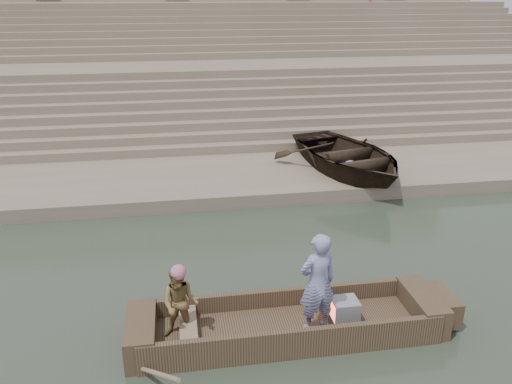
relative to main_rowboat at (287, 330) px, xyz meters
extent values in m
plane|color=#2A3427|center=(0.77, -0.26, -0.11)|extent=(120.00, 120.00, 0.00)
cube|color=#806E5C|center=(0.77, 7.74, 0.09)|extent=(32.00, 4.00, 0.40)
cube|color=#806E5C|center=(0.77, 15.24, 1.29)|extent=(32.00, 3.00, 2.80)
cube|color=#806E5C|center=(0.77, 22.24, 2.49)|extent=(32.00, 3.00, 5.20)
cube|color=#806E5C|center=(0.77, 9.99, 0.24)|extent=(32.00, 0.50, 0.70)
cube|color=#806E5C|center=(0.77, 10.49, 0.39)|extent=(32.00, 0.50, 1.00)
cube|color=#806E5C|center=(0.77, 10.99, 0.54)|extent=(32.00, 0.50, 1.30)
cube|color=#806E5C|center=(0.77, 11.49, 0.69)|extent=(32.00, 0.50, 1.60)
cube|color=#806E5C|center=(0.77, 11.99, 0.84)|extent=(32.00, 0.50, 1.90)
cube|color=#806E5C|center=(0.77, 12.49, 0.99)|extent=(32.00, 0.50, 2.20)
cube|color=#806E5C|center=(0.77, 12.99, 1.14)|extent=(32.00, 0.50, 2.50)
cube|color=#806E5C|center=(0.77, 13.49, 1.29)|extent=(32.00, 0.50, 2.80)
cube|color=#806E5C|center=(0.77, 16.99, 1.44)|extent=(32.00, 0.50, 3.10)
cube|color=#806E5C|center=(0.77, 17.49, 1.59)|extent=(32.00, 0.50, 3.40)
cube|color=#806E5C|center=(0.77, 17.99, 1.74)|extent=(32.00, 0.50, 3.70)
cube|color=#806E5C|center=(0.77, 18.49, 1.89)|extent=(32.00, 0.50, 4.00)
cube|color=#806E5C|center=(0.77, 18.99, 2.04)|extent=(32.00, 0.50, 4.30)
cube|color=#806E5C|center=(0.77, 19.49, 2.19)|extent=(32.00, 0.50, 4.60)
cube|color=#806E5C|center=(0.77, 19.99, 2.34)|extent=(32.00, 0.50, 4.90)
cube|color=#806E5C|center=(0.77, 20.49, 2.49)|extent=(32.00, 0.50, 5.20)
cube|color=brown|center=(0.00, 0.00, 0.00)|extent=(5.00, 1.30, 0.22)
cube|color=brown|center=(0.00, -0.62, 0.17)|extent=(5.20, 0.12, 0.56)
cube|color=brown|center=(0.00, 0.62, 0.17)|extent=(5.20, 0.12, 0.56)
cube|color=brown|center=(-2.55, 0.00, 0.19)|extent=(0.50, 1.30, 0.60)
cube|color=brown|center=(2.55, 0.00, 0.19)|extent=(0.50, 1.30, 0.60)
cube|color=brown|center=(2.95, 0.00, 0.21)|extent=(0.35, 0.90, 0.50)
cube|color=#937A5B|center=(-1.75, 0.00, 0.29)|extent=(0.30, 1.20, 0.08)
cylinder|color=#937A5B|center=(-2.40, -0.90, 0.19)|extent=(1.03, 2.10, 1.36)
sphere|color=#C05E80|center=(-1.86, -0.02, 1.37)|extent=(0.26, 0.26, 0.26)
imported|color=navy|center=(0.46, -0.18, 1.04)|extent=(0.75, 0.57, 1.85)
imported|color=#2A7F37|center=(-1.86, -0.02, 0.77)|extent=(0.74, 0.64, 1.32)
cube|color=slate|center=(1.05, 0.00, 0.31)|extent=(0.46, 0.42, 0.40)
cube|color=#E5593F|center=(0.84, 0.00, 0.31)|extent=(0.04, 0.34, 0.32)
imported|color=#2D2116|center=(3.55, 7.34, 0.81)|extent=(4.69, 5.76, 1.05)
ellipsoid|color=#3F5999|center=(3.74, 7.57, 0.42)|extent=(0.44, 0.44, 0.26)
ellipsoid|color=#3F5999|center=(3.96, 6.54, 0.42)|extent=(0.44, 0.44, 0.26)
camera|label=1|loc=(-1.76, -7.36, 5.65)|focal=35.64mm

